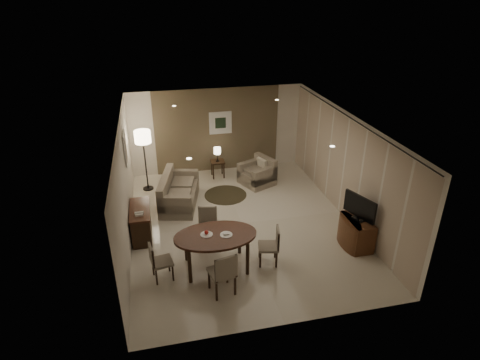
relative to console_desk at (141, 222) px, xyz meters
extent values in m
cube|color=beige|center=(2.49, 0.00, -0.38)|extent=(5.50, 7.00, 0.00)
cube|color=white|center=(2.49, 0.00, 2.33)|extent=(5.50, 7.00, 0.00)
cube|color=brown|center=(2.49, 3.50, 0.98)|extent=(5.50, 0.00, 2.70)
cube|color=white|center=(-0.26, 0.00, 0.98)|extent=(0.00, 7.00, 2.70)
cube|color=white|center=(5.24, 0.00, 0.98)|extent=(0.00, 7.00, 2.70)
cube|color=brown|center=(2.49, 3.48, 0.98)|extent=(3.96, 0.03, 2.70)
cylinder|color=black|center=(5.17, 0.00, 2.27)|extent=(0.03, 6.80, 0.03)
cube|color=silver|center=(2.59, 3.46, 1.23)|extent=(0.72, 0.03, 0.72)
cube|color=black|center=(2.59, 3.44, 1.23)|extent=(0.34, 0.01, 0.34)
cube|color=silver|center=(-0.23, 1.20, 1.48)|extent=(0.03, 0.60, 0.80)
cube|color=gray|center=(-0.21, 1.20, 1.48)|extent=(0.01, 0.46, 0.64)
cylinder|color=white|center=(1.09, -1.80, 2.31)|extent=(0.10, 0.10, 0.01)
cylinder|color=white|center=(3.89, -1.80, 2.31)|extent=(0.10, 0.10, 0.01)
cylinder|color=white|center=(1.09, 1.80, 2.31)|extent=(0.10, 0.10, 0.01)
cylinder|color=white|center=(3.89, 1.80, 2.31)|extent=(0.10, 0.10, 0.01)
cylinder|color=white|center=(1.38, -1.54, 0.45)|extent=(0.26, 0.26, 0.02)
cylinder|color=white|center=(1.78, -1.64, 0.45)|extent=(0.26, 0.26, 0.02)
sphere|color=#B21914|center=(1.38, -1.54, 0.51)|extent=(0.09, 0.09, 0.09)
cube|color=white|center=(1.78, -1.64, 0.48)|extent=(0.12, 0.08, 0.03)
cylinder|color=#3C3321|center=(2.38, 1.61, -0.37)|extent=(1.23, 1.23, 0.01)
camera|label=1|loc=(0.52, -8.54, 5.15)|focal=30.00mm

